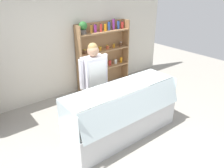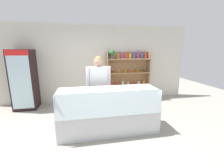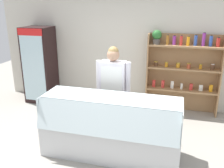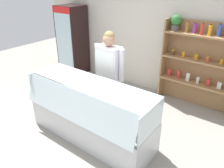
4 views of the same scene
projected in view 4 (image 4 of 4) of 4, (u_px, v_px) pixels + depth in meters
ground_plane at (88, 136)px, 3.83m from camera, size 12.00×12.00×0.00m
back_wall at (156, 34)px, 4.92m from camera, size 6.80×0.10×2.70m
drinks_fridge at (72, 41)px, 6.05m from camera, size 0.67×0.62×1.86m
shelving_unit at (200, 60)px, 4.32m from camera, size 1.59×0.29×1.85m
deli_display_case at (91, 121)px, 3.70m from camera, size 2.22×0.79×1.01m
shop_clerk at (109, 69)px, 3.96m from camera, size 0.64×0.25×1.69m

